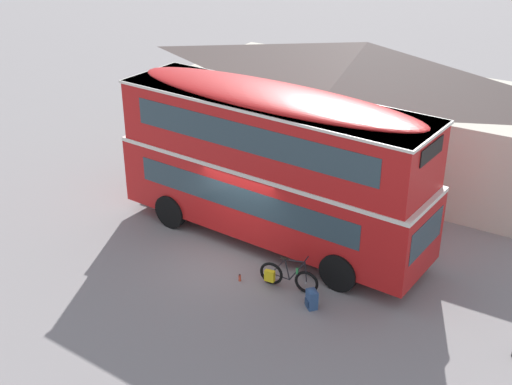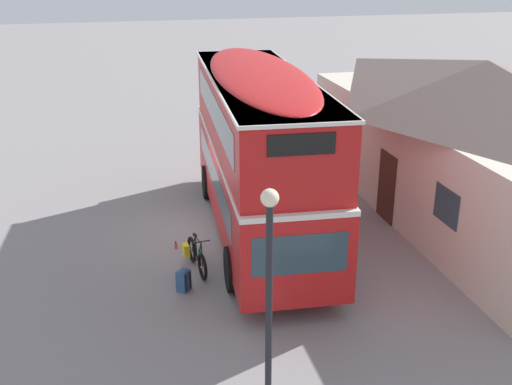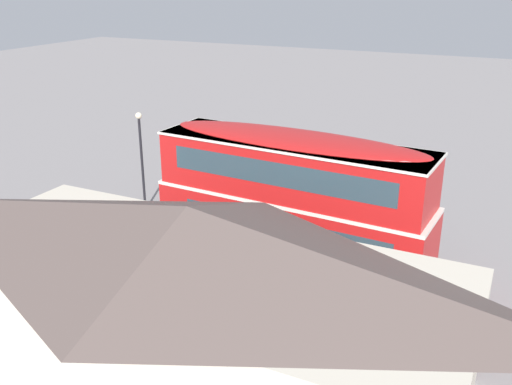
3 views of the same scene
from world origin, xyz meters
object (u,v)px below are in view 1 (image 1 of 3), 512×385
object	(u,v)px
double_decker_bus	(272,161)
backpack_on_ground	(312,298)
water_bottle_red_squeeze	(240,278)
touring_bicycle	(286,277)

from	to	relation	value
double_decker_bus	backpack_on_ground	world-z (taller)	double_decker_bus
double_decker_bus	water_bottle_red_squeeze	world-z (taller)	double_decker_bus
touring_bicycle	water_bottle_red_squeeze	bearing A→B (deg)	-164.02
double_decker_bus	backpack_on_ground	xyz separation A→B (m)	(2.71, -2.54, -2.34)
touring_bicycle	double_decker_bus	bearing A→B (deg)	129.04
double_decker_bus	touring_bicycle	xyz separation A→B (m)	(1.70, -2.10, -2.27)
double_decker_bus	touring_bicycle	bearing A→B (deg)	-50.96
backpack_on_ground	water_bottle_red_squeeze	xyz separation A→B (m)	(-2.28, 0.08, -0.20)
water_bottle_red_squeeze	backpack_on_ground	bearing A→B (deg)	-2.04
backpack_on_ground	double_decker_bus	bearing A→B (deg)	136.77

